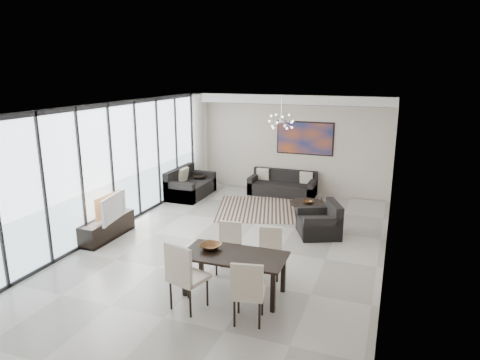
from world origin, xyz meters
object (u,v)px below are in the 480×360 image
at_px(coffee_table, 307,208).
at_px(tv_console, 107,228).
at_px(sofa_main, 283,187).
at_px(dining_table, 234,259).
at_px(television, 109,207).

height_order(coffee_table, tv_console, tv_console).
distance_m(sofa_main, dining_table, 5.96).
distance_m(television, dining_table, 3.54).
height_order(coffee_table, dining_table, dining_table).
bearing_deg(sofa_main, television, -118.73).
bearing_deg(coffee_table, sofa_main, 124.86).
xyz_separation_m(tv_console, dining_table, (3.48, -1.29, 0.38)).
bearing_deg(sofa_main, coffee_table, -55.14).
bearing_deg(dining_table, television, 160.04).
height_order(coffee_table, sofa_main, sofa_main).
height_order(sofa_main, television, television).
bearing_deg(tv_console, television, -26.31).
height_order(sofa_main, dining_table, sofa_main).
relative_size(coffee_table, television, 0.90).
xyz_separation_m(television, dining_table, (3.32, -1.21, -0.14)).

